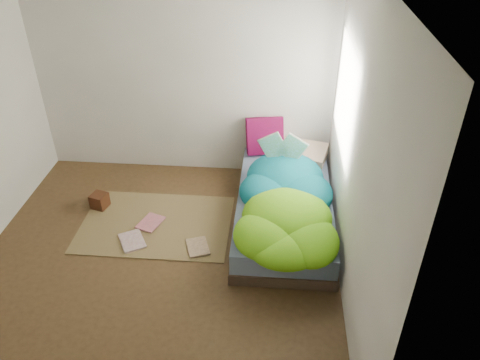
% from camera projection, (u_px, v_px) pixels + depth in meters
% --- Properties ---
extents(ground, '(3.50, 3.50, 0.00)m').
position_uv_depth(ground, '(158.00, 260.00, 4.59)').
color(ground, '#412D19').
rests_on(ground, ground).
extents(room_walls, '(3.54, 3.54, 2.62)m').
position_uv_depth(room_walls, '(140.00, 108.00, 3.70)').
color(room_walls, beige).
rests_on(room_walls, ground).
extents(bed, '(1.00, 2.00, 0.34)m').
position_uv_depth(bed, '(284.00, 209.00, 5.02)').
color(bed, '#35261C').
rests_on(bed, ground).
extents(duvet, '(0.96, 1.84, 0.34)m').
position_uv_depth(duvet, '(285.00, 194.00, 4.64)').
color(duvet, '#07586D').
rests_on(duvet, bed).
extents(rug, '(1.60, 1.10, 0.01)m').
position_uv_depth(rug, '(156.00, 224.00, 5.06)').
color(rug, brown).
rests_on(rug, ground).
extents(pillow_floral, '(0.67, 0.51, 0.13)m').
position_uv_depth(pillow_floral, '(301.00, 153.00, 5.53)').
color(pillow_floral, beige).
rests_on(pillow_floral, bed).
extents(pillow_magenta, '(0.45, 0.23, 0.43)m').
position_uv_depth(pillow_magenta, '(265.00, 136.00, 5.58)').
color(pillow_magenta, '#490426').
rests_on(pillow_magenta, bed).
extents(open_book, '(0.43, 0.14, 0.26)m').
position_uv_depth(open_book, '(283.00, 139.00, 4.97)').
color(open_book, '#31842B').
rests_on(open_book, duvet).
extents(wooden_box, '(0.20, 0.20, 0.17)m').
position_uv_depth(wooden_box, '(100.00, 201.00, 5.26)').
color(wooden_box, '#33160B').
rests_on(wooden_box, rug).
extents(floor_book_a, '(0.35, 0.38, 0.02)m').
position_uv_depth(floor_book_a, '(121.00, 244.00, 4.76)').
color(floor_book_a, silver).
rests_on(floor_book_a, rug).
extents(floor_book_b, '(0.30, 0.34, 0.03)m').
position_uv_depth(floor_book_b, '(142.00, 220.00, 5.08)').
color(floor_book_b, '#D57A7F').
rests_on(floor_book_b, rug).
extents(floor_book_c, '(0.29, 0.34, 0.02)m').
position_uv_depth(floor_book_c, '(188.00, 249.00, 4.70)').
color(floor_book_c, tan).
rests_on(floor_book_c, rug).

